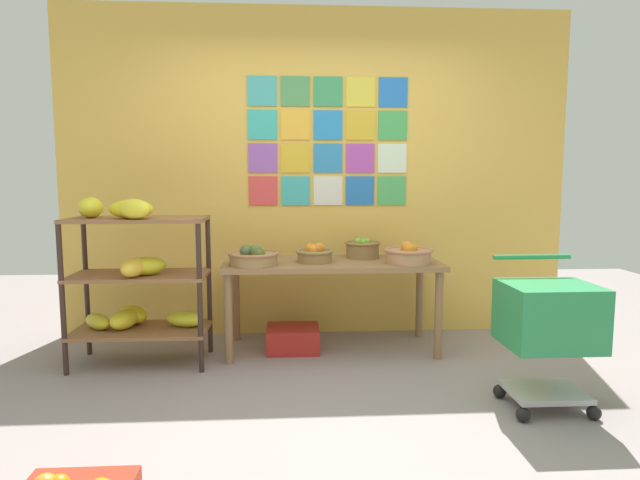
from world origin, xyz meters
TOP-DOWN VIEW (x-y plane):
  - ground at (0.00, 0.00)m, footprint 9.29×9.29m
  - back_wall_with_art at (0.00, 1.68)m, footprint 4.26×0.07m
  - banana_shelf_unit at (-1.33, 0.93)m, footprint 0.95×0.56m
  - display_table at (0.09, 1.19)m, footprint 1.65×0.69m
  - fruit_basket_back_left at (-0.05, 1.13)m, footprint 0.29×0.29m
  - fruit_basket_centre at (-0.50, 1.01)m, footprint 0.37×0.37m
  - fruit_basket_back_right at (0.65, 1.02)m, footprint 0.36×0.36m
  - fruit_basket_right at (0.35, 1.33)m, footprint 0.29×0.29m
  - produce_crate_under_table at (-0.21, 1.17)m, footprint 0.40×0.34m
  - shopping_cart at (1.23, 0.02)m, footprint 0.50×0.47m

SIDE VIEW (x-z plane):
  - ground at x=0.00m, z-range 0.00..0.00m
  - produce_crate_under_table at x=-0.21m, z-range 0.00..0.19m
  - shopping_cart at x=1.23m, z-range 0.09..0.95m
  - display_table at x=0.09m, z-range 0.27..0.97m
  - banana_shelf_unit at x=-1.33m, z-range 0.06..1.26m
  - fruit_basket_centre at x=-0.50m, z-range 0.68..0.84m
  - fruit_basket_back_left at x=-0.05m, z-range 0.69..0.84m
  - fruit_basket_back_right at x=0.65m, z-range 0.68..0.85m
  - fruit_basket_right at x=0.35m, z-range 0.69..0.85m
  - back_wall_with_art at x=0.00m, z-range 0.01..2.73m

